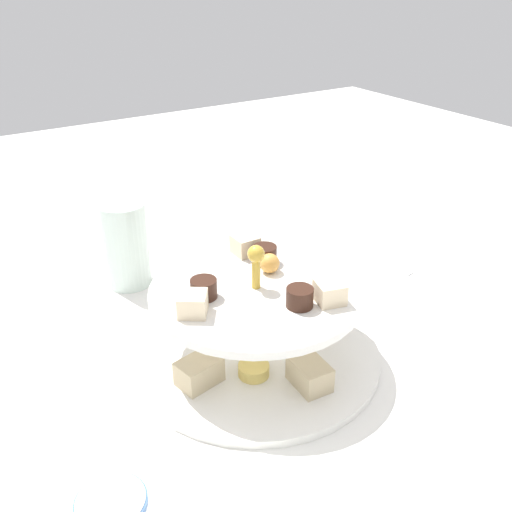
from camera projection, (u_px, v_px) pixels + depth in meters
ground_plane at (256, 357)px, 0.70m from camera, size 2.40×2.40×0.00m
tiered_serving_stand at (256, 327)px, 0.68m from camera, size 0.30×0.30×0.15m
water_glass_tall_right at (126, 244)px, 0.84m from camera, size 0.07×0.07×0.13m
butter_knife_left at (363, 257)px, 0.93m from camera, size 0.17×0.06×0.00m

